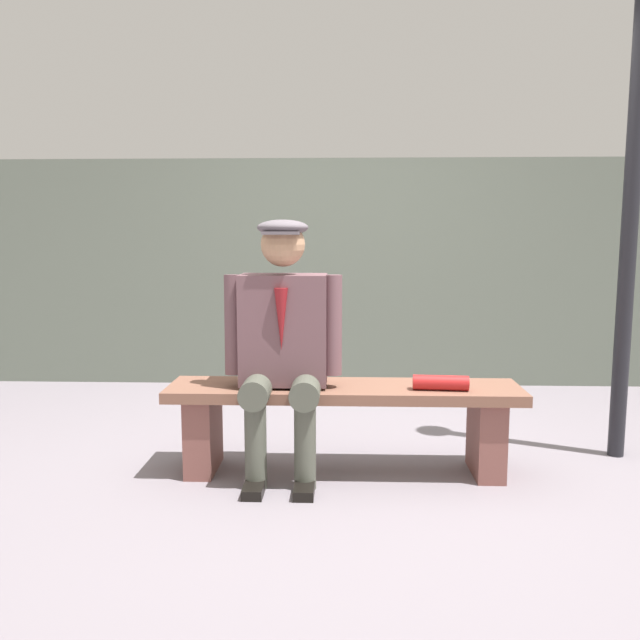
% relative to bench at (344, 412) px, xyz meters
% --- Properties ---
extents(ground_plane, '(30.00, 30.00, 0.00)m').
position_rel_bench_xyz_m(ground_plane, '(0.00, 0.00, -0.33)').
color(ground_plane, gray).
extents(bench, '(1.86, 0.41, 0.47)m').
position_rel_bench_xyz_m(bench, '(0.00, 0.00, 0.00)').
color(bench, brown).
rests_on(bench, ground).
extents(seated_man, '(0.62, 0.55, 1.34)m').
position_rel_bench_xyz_m(seated_man, '(0.32, 0.05, 0.42)').
color(seated_man, brown).
rests_on(seated_man, ground).
extents(rolled_magazine, '(0.29, 0.10, 0.08)m').
position_rel_bench_xyz_m(rolled_magazine, '(-0.50, 0.08, 0.18)').
color(rolled_magazine, '#B21E1E').
rests_on(rolled_magazine, bench).
extents(stadium_wall, '(12.00, 0.24, 1.89)m').
position_rel_bench_xyz_m(stadium_wall, '(0.00, -2.17, 0.62)').
color(stadium_wall, '#60695C').
rests_on(stadium_wall, ground).
extents(lamp_post, '(0.22, 0.22, 2.81)m').
position_rel_bench_xyz_m(lamp_post, '(-1.58, -0.32, 1.45)').
color(lamp_post, black).
rests_on(lamp_post, ground).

